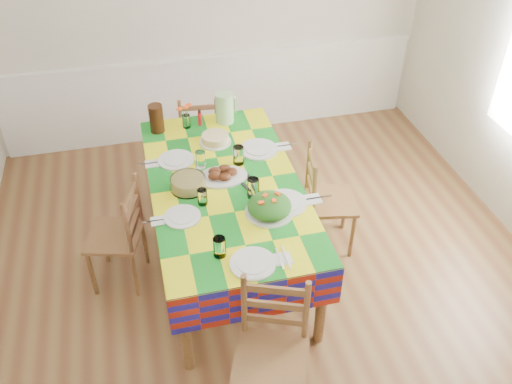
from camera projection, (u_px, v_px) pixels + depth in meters
The scene contains 22 objects.
room at pixel (276, 152), 3.42m from camera, with size 4.58×5.08×2.78m.
wainscot at pixel (213, 92), 5.85m from camera, with size 4.41×0.06×0.92m.
dining_table at pixel (226, 192), 4.12m from camera, with size 1.11×2.07×0.81m.
setting_near_head at pixel (242, 257), 3.40m from camera, with size 0.48×0.32×0.14m.
setting_left_near at pixel (189, 209), 3.77m from camera, with size 0.47×0.28×0.12m.
setting_left_far at pixel (184, 160), 4.24m from camera, with size 0.52×0.31×0.14m.
setting_right_near at pixel (274, 197), 3.87m from camera, with size 0.60×0.34×0.15m.
setting_right_far at pixel (252, 151), 4.33m from camera, with size 0.59×0.34×0.15m.
meat_platter at pixel (222, 175), 4.09m from camera, with size 0.39×0.28×0.07m.
salad_platter at pixel (269, 206), 3.76m from camera, with size 0.34×0.34×0.14m.
pasta_bowl at pixel (188, 183), 3.98m from camera, with size 0.26×0.26×0.09m.
cake at pixel (215, 139), 4.47m from camera, with size 0.26×0.26×0.07m.
serving_utensils at pixel (251, 188), 4.01m from camera, with size 0.16×0.35×0.01m.
flower_vase at pixel (186, 118), 4.62m from camera, with size 0.14×0.12×0.23m.
hot_sauce at pixel (200, 117), 4.67m from camera, with size 0.04×0.04×0.15m, color #B60E17.
green_pitcher at pixel (224, 108), 4.67m from camera, with size 0.16×0.16×0.27m, color #A6D596.
tea_pitcher at pixel (156, 118), 4.56m from camera, with size 0.12×0.12×0.24m, color black.
name_card at pixel (255, 278), 3.30m from camera, with size 0.09×0.03×0.02m, color white.
chair_near at pixel (272, 353), 3.27m from camera, with size 0.55×0.54×0.98m.
chair_far at pixel (200, 134), 5.29m from camera, with size 0.43×0.41×0.88m.
chair_left at pixel (120, 236), 4.11m from camera, with size 0.49×0.50×0.93m.
chair_right at pixel (326, 201), 4.43m from camera, with size 0.47×0.48×0.94m.
Camera 1 is at (-0.80, -2.73, 3.27)m, focal length 38.00 mm.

